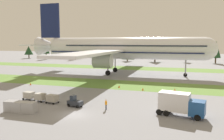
{
  "coord_description": "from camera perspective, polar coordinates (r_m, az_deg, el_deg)",
  "views": [
    {
      "loc": [
        15.81,
        -31.34,
        11.27
      ],
      "look_at": [
        -1.54,
        24.96,
        4.0
      ],
      "focal_mm": 37.03,
      "sensor_mm": 36.0,
      "label": 1
    }
  ],
  "objects": [
    {
      "name": "catering_truck",
      "position": [
        36.72,
        16.53,
        -7.96
      ],
      "size": [
        7.27,
        3.61,
        3.58
      ],
      "rotation": [
        0.0,
        0.0,
        -1.77
      ],
      "color": "#1E4C8E",
      "rests_on": "ground"
    },
    {
      "name": "uld_container_1",
      "position": [
        41.42,
        -23.51,
        -8.12
      ],
      "size": [
        2.17,
        1.82,
        1.71
      ],
      "primitive_type": "cube",
      "rotation": [
        0.0,
        0.0,
        0.12
      ],
      "color": "#A3A3A8",
      "rests_on": "ground"
    },
    {
      "name": "taxiway_marker_1",
      "position": [
        55.33,
        15.27,
        -4.7
      ],
      "size": [
        0.44,
        0.44,
        0.5
      ],
      "primitive_type": "cone",
      "color": "orange",
      "rests_on": "ground"
    },
    {
      "name": "grass_strip_near",
      "position": [
        61.13,
        1.84,
        -3.59
      ],
      "size": [
        320.0,
        13.15,
        0.01
      ],
      "primitive_type": "cube",
      "color": "olive",
      "rests_on": "ground"
    },
    {
      "name": "uld_container_0",
      "position": [
        40.46,
        -21.94,
        -8.42
      ],
      "size": [
        2.11,
        1.74,
        1.68
      ],
      "primitive_type": "cube",
      "rotation": [
        0.0,
        0.0,
        -0.07
      ],
      "color": "#A3A3A8",
      "rests_on": "ground"
    },
    {
      "name": "taxiway_marker_3",
      "position": [
        63.87,
        -19.46,
        -3.27
      ],
      "size": [
        0.44,
        0.44,
        0.58
      ],
      "primitive_type": "cone",
      "color": "orange",
      "rests_on": "ground"
    },
    {
      "name": "uld_container_2",
      "position": [
        39.43,
        -19.74,
        -8.69
      ],
      "size": [
        2.2,
        1.86,
        1.73
      ],
      "primitive_type": "cube",
      "rotation": [
        0.0,
        0.0,
        0.14
      ],
      "color": "#A3A3A8",
      "rests_on": "ground"
    },
    {
      "name": "cargo_dolly_third",
      "position": [
        47.98,
        -19.82,
        -5.85
      ],
      "size": [
        2.41,
        1.84,
        1.55
      ],
      "rotation": [
        0.0,
        0.0,
        -1.73
      ],
      "color": "#A3A3A8",
      "rests_on": "ground"
    },
    {
      "name": "airliner",
      "position": [
        80.02,
        1.7,
        5.44
      ],
      "size": [
        63.44,
        78.16,
        25.22
      ],
      "rotation": [
        0.0,
        0.0,
        -1.57
      ],
      "color": "white",
      "rests_on": "ground"
    },
    {
      "name": "ground_crew_marshaller",
      "position": [
        38.8,
        -1.48,
        -8.4
      ],
      "size": [
        0.36,
        0.54,
        1.74
      ],
      "rotation": [
        0.0,
        0.0,
        4.98
      ],
      "color": "black",
      "rests_on": "ground"
    },
    {
      "name": "baggage_tug",
      "position": [
        41.03,
        -9.19,
        -7.82
      ],
      "size": [
        2.78,
        1.7,
        1.97
      ],
      "rotation": [
        0.0,
        0.0,
        -1.73
      ],
      "color": "#2D333D",
      "rests_on": "ground"
    },
    {
      "name": "distant_tree_line",
      "position": [
        132.47,
        7.82,
        5.03
      ],
      "size": [
        174.05,
        10.44,
        12.04
      ],
      "color": "#4C3823",
      "rests_on": "ground"
    },
    {
      "name": "taxiway_marker_2",
      "position": [
        56.88,
        1.77,
        -4.07
      ],
      "size": [
        0.44,
        0.44,
        0.63
      ],
      "primitive_type": "cone",
      "color": "orange",
      "rests_on": "ground"
    },
    {
      "name": "cargo_dolly_second",
      "position": [
        45.96,
        -17.3,
        -6.3
      ],
      "size": [
        2.41,
        1.84,
        1.55
      ],
      "rotation": [
        0.0,
        0.0,
        -1.73
      ],
      "color": "#A3A3A8",
      "rests_on": "ground"
    },
    {
      "name": "grass_strip_far",
      "position": [
        98.2,
        7.75,
        0.38
      ],
      "size": [
        320.0,
        13.15,
        0.01
      ],
      "primitive_type": "cube",
      "color": "olive",
      "rests_on": "ground"
    },
    {
      "name": "taxiway_marker_0",
      "position": [
        54.34,
        7.62,
        -4.68
      ],
      "size": [
        0.44,
        0.44,
        0.6
      ],
      "primitive_type": "cone",
      "color": "orange",
      "rests_on": "ground"
    },
    {
      "name": "ground_plane",
      "position": [
        36.87,
        -9.35,
        -10.86
      ],
      "size": [
        400.0,
        400.0,
        0.0
      ],
      "primitive_type": "plane",
      "color": "gray"
    },
    {
      "name": "cargo_dolly_lead",
      "position": [
        44.05,
        -14.55,
        -6.79
      ],
      "size": [
        2.41,
        1.84,
        1.55
      ],
      "rotation": [
        0.0,
        0.0,
        -1.73
      ],
      "color": "#A3A3A8",
      "rests_on": "ground"
    }
  ]
}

